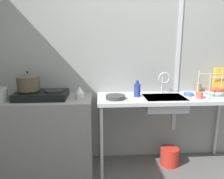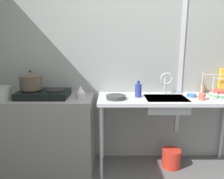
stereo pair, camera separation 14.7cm
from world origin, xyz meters
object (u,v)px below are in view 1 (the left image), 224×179
object	(u,v)px
pot_on_left_burner	(28,82)
percolator	(80,93)
sink_basin	(164,103)
bucket_on_floor	(169,156)
utensil_jar	(198,87)
faucet	(164,79)
small_bowl_on_drainboard	(189,94)
frying_pan	(116,97)
cereal_box	(220,80)
dish_rack	(215,92)
bottle_by_sink	(137,90)
cup_by_rack	(199,95)
stove	(42,95)

from	to	relation	value
pot_on_left_burner	percolator	xyz separation A→B (m)	(0.57, -0.05, -0.13)
sink_basin	bucket_on_floor	size ratio (longest dim) A/B	2.07
utensil_jar	faucet	bearing A→B (deg)	-169.69
pot_on_left_burner	small_bowl_on_drainboard	xyz separation A→B (m)	(1.87, 0.03, -0.18)
small_bowl_on_drainboard	utensil_jar	size ratio (longest dim) A/B	0.59
frying_pan	small_bowl_on_drainboard	bearing A→B (deg)	6.15
percolator	small_bowl_on_drainboard	bearing A→B (deg)	3.18
pot_on_left_burner	small_bowl_on_drainboard	bearing A→B (deg)	0.80
percolator	frying_pan	world-z (taller)	percolator
utensil_jar	bucket_on_floor	xyz separation A→B (m)	(-0.40, -0.21, -0.85)
bucket_on_floor	utensil_jar	bearing A→B (deg)	27.69
utensil_jar	frying_pan	bearing A→B (deg)	-165.35
sink_basin	cereal_box	distance (m)	0.86
faucet	dish_rack	size ratio (longest dim) A/B	0.85
percolator	bottle_by_sink	world-z (taller)	bottle_by_sink
pot_on_left_burner	bottle_by_sink	bearing A→B (deg)	0.93
small_bowl_on_drainboard	bottle_by_sink	distance (m)	0.64
pot_on_left_burner	dish_rack	world-z (taller)	pot_on_left_burner
percolator	bucket_on_floor	distance (m)	1.40
utensil_jar	bucket_on_floor	bearing A→B (deg)	-152.31
sink_basin	cup_by_rack	xyz separation A→B (m)	(0.38, -0.08, 0.11)
utensil_jar	percolator	bearing A→B (deg)	-170.09
sink_basin	small_bowl_on_drainboard	bearing A→B (deg)	9.50
frying_pan	dish_rack	distance (m)	1.21
faucet	bottle_by_sink	bearing A→B (deg)	-162.79
faucet	dish_rack	distance (m)	0.63
percolator	frying_pan	distance (m)	0.41
stove	dish_rack	xyz separation A→B (m)	(2.05, 0.00, 0.00)
bottle_by_sink	utensil_jar	world-z (taller)	bottle_by_sink
cup_by_rack	cereal_box	size ratio (longest dim) A/B	0.24
cup_by_rack	bottle_by_sink	bearing A→B (deg)	169.55
small_bowl_on_drainboard	cereal_box	size ratio (longest dim) A/B	0.36
dish_rack	utensil_jar	size ratio (longest dim) A/B	1.68
faucet	pot_on_left_burner	bearing A→B (deg)	-175.39
bottle_by_sink	utensil_jar	bearing A→B (deg)	13.25
frying_pan	bottle_by_sink	size ratio (longest dim) A/B	1.15
dish_rack	cereal_box	distance (m)	0.29
cup_by_rack	utensil_jar	xyz separation A→B (m)	(0.14, 0.33, 0.02)
small_bowl_on_drainboard	bucket_on_floor	xyz separation A→B (m)	(-0.20, -0.02, -0.81)
dish_rack	bucket_on_floor	xyz separation A→B (m)	(-0.51, 0.01, -0.83)
bottle_by_sink	faucet	bearing A→B (deg)	17.21
bottle_by_sink	cereal_box	size ratio (longest dim) A/B	0.63
pot_on_left_burner	cup_by_rack	distance (m)	1.95
sink_basin	pot_on_left_burner	bearing A→B (deg)	179.03
faucet	bottle_by_sink	distance (m)	0.38
bottle_by_sink	bucket_on_floor	world-z (taller)	bottle_by_sink
stove	utensil_jar	size ratio (longest dim) A/B	3.01
frying_pan	utensil_jar	bearing A→B (deg)	14.65
utensil_jar	dish_rack	bearing A→B (deg)	-62.75
dish_rack	bucket_on_floor	size ratio (longest dim) A/B	1.40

